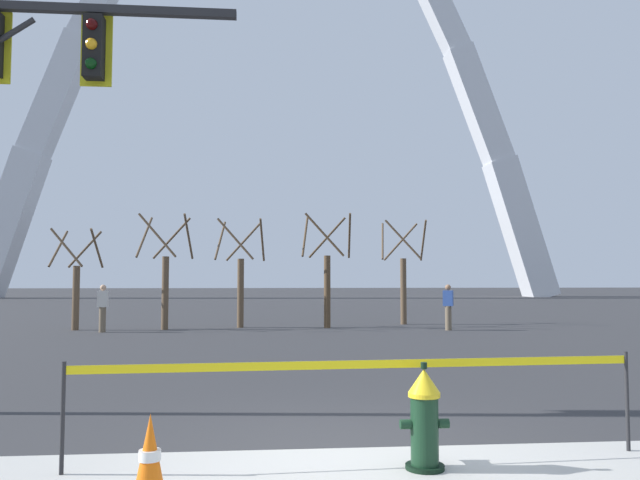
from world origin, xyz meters
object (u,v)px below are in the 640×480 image
Objects in this scene: traffic_cone_by_hydrant at (150,463)px; pedestrian_walking_left at (448,307)px; pedestrian_standing_center at (103,308)px; fire_hydrant at (424,419)px; monument_arch at (274,79)px.

traffic_cone_by_hydrant is 17.70m from pedestrian_walking_left.
pedestrian_standing_center is at bearing 178.96° from pedestrian_walking_left.
fire_hydrant is 17.03m from pedestrian_standing_center.
pedestrian_walking_left is 1.00× the size of pedestrian_standing_center.
monument_arch is at bearing 88.26° from traffic_cone_by_hydrant.
monument_arch reaches higher than pedestrian_standing_center.
monument_arch is 35.95× the size of pedestrian_standing_center.
monument_arch is 44.92m from pedestrian_standing_center.
fire_hydrant is 0.62× the size of pedestrian_walking_left.
pedestrian_walking_left is 11.78m from pedestrian_standing_center.
traffic_cone_by_hydrant is 0.01× the size of monument_arch.
fire_hydrant is at bearing 18.64° from traffic_cone_by_hydrant.
pedestrian_walking_left is (7.25, 16.15, 0.46)m from traffic_cone_by_hydrant.
pedestrian_standing_center is (-4.53, 16.36, 0.46)m from traffic_cone_by_hydrant.
pedestrian_standing_center is at bearing -99.01° from monument_arch.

